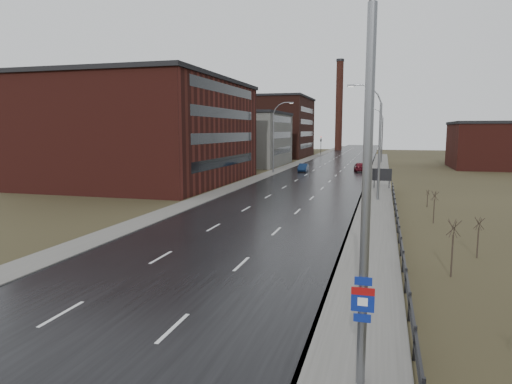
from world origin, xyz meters
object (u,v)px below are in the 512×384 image
Objects in this scene: car_far at (360,167)px; car_near at (303,168)px; billboard at (382,175)px; streetlight_main at (354,165)px.

car_near is at bearing 11.48° from car_far.
car_near is (-12.70, 19.89, -1.02)m from billboard.
billboard is (0.63, 43.32, -4.37)m from streetlight_main.
car_near is (-12.07, 63.20, -5.39)m from streetlight_main.
billboard reaches higher than car_near.
billboard reaches higher than car_far.
streetlight_main is at bearing -90.83° from billboard.
streetlight_main is 4.88× the size of billboard.
billboard is 0.52× the size of car_far.
streetlight_main is 2.97× the size of car_near.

